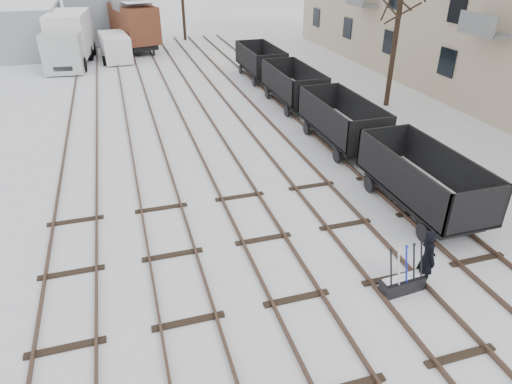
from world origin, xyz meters
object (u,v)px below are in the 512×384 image
at_px(box_van_wagon, 134,22).
at_px(panel_van, 115,47).
at_px(ground_frame, 402,283).
at_px(worker, 427,258).
at_px(lorry, 69,39).
at_px(freight_wagon_a, 420,189).

height_order(box_van_wagon, panel_van, box_van_wagon).
distance_m(ground_frame, worker, 0.98).
height_order(ground_frame, lorry, lorry).
relative_size(ground_frame, lorry, 0.17).
xyz_separation_m(worker, panel_van, (-7.40, 31.81, 0.19)).
bearing_deg(panel_van, ground_frame, -83.48).
bearing_deg(freight_wagon_a, box_van_wagon, 104.10).
xyz_separation_m(ground_frame, lorry, (-10.05, 31.55, 1.70)).
height_order(ground_frame, panel_van, panel_van).
bearing_deg(freight_wagon_a, lorry, 115.22).
height_order(worker, panel_van, panel_van).
distance_m(worker, lorry, 33.27).
bearing_deg(panel_van, box_van_wagon, 51.46).
bearing_deg(ground_frame, box_van_wagon, 93.38).
xyz_separation_m(worker, box_van_wagon, (-5.50, 34.70, 1.63)).
bearing_deg(box_van_wagon, worker, -95.46).
xyz_separation_m(ground_frame, freight_wagon_a, (3.05, 3.74, 0.58)).
xyz_separation_m(ground_frame, worker, (0.75, 0.10, 0.63)).
bearing_deg(panel_van, lorry, -179.26).
bearing_deg(ground_frame, lorry, 103.27).
relative_size(worker, box_van_wagon, 0.29).
xyz_separation_m(box_van_wagon, panel_van, (-1.90, -2.89, -1.44)).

